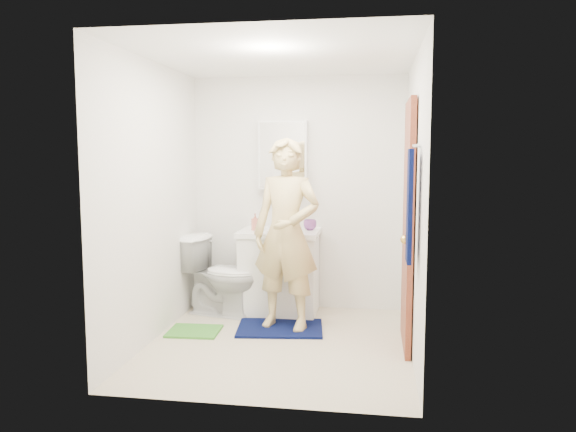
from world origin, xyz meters
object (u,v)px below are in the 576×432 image
object	(u,v)px
vanity_cabinet	(280,274)
towel	(410,206)
man	(286,234)
soap_dispenser	(255,222)
toothbrush_cup	(310,225)
medicine_cabinet	(283,155)
toilet	(222,275)

from	to	relation	value
vanity_cabinet	towel	distance (m)	2.08
vanity_cabinet	man	bearing A→B (deg)	-73.71
soap_dispenser	toothbrush_cup	size ratio (longest dim) A/B	1.29
vanity_cabinet	medicine_cabinet	xyz separation A→B (m)	(0.00, 0.22, 1.20)
toilet	man	size ratio (longest dim) A/B	0.46
medicine_cabinet	toothbrush_cup	size ratio (longest dim) A/B	5.32
man	soap_dispenser	bearing A→B (deg)	142.64
toilet	toothbrush_cup	xyz separation A→B (m)	(0.86, 0.20, 0.50)
medicine_cabinet	toothbrush_cup	bearing A→B (deg)	-27.92
vanity_cabinet	medicine_cabinet	world-z (taller)	medicine_cabinet
towel	man	bearing A→B (deg)	136.63
towel	soap_dispenser	bearing A→B (deg)	134.34
vanity_cabinet	soap_dispenser	xyz separation A→B (m)	(-0.24, -0.03, 0.53)
vanity_cabinet	medicine_cabinet	bearing A→B (deg)	90.00
toilet	man	world-z (taller)	man
soap_dispenser	vanity_cabinet	bearing A→B (deg)	6.61
towel	toilet	world-z (taller)	towel
medicine_cabinet	man	size ratio (longest dim) A/B	0.40
soap_dispenser	man	world-z (taller)	man
medicine_cabinet	toilet	distance (m)	1.37
man	medicine_cabinet	bearing A→B (deg)	114.99
vanity_cabinet	soap_dispenser	distance (m)	0.59
toilet	toothbrush_cup	world-z (taller)	toothbrush_cup
vanity_cabinet	soap_dispenser	size ratio (longest dim) A/B	4.72
man	towel	bearing A→B (deg)	-29.85
towel	soap_dispenser	xyz separation A→B (m)	(-1.42, 1.46, -0.32)
vanity_cabinet	toothbrush_cup	xyz separation A→B (m)	(0.30, 0.07, 0.50)
soap_dispenser	man	size ratio (longest dim) A/B	0.10
vanity_cabinet	soap_dispenser	bearing A→B (deg)	-173.39
towel	toilet	size ratio (longest dim) A/B	1.00
vanity_cabinet	toothbrush_cup	world-z (taller)	toothbrush_cup
soap_dispenser	toothbrush_cup	world-z (taller)	soap_dispenser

